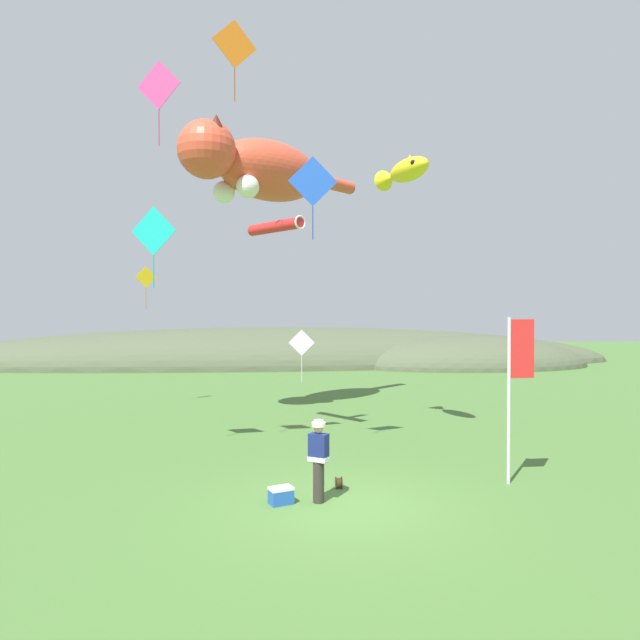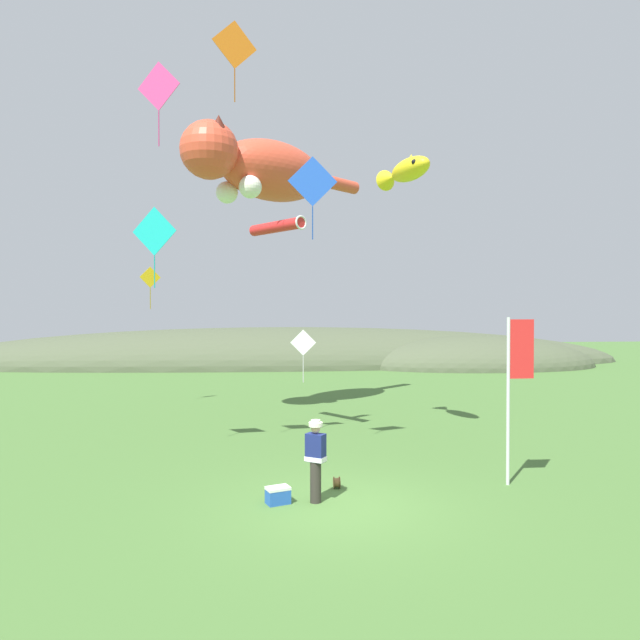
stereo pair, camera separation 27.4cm
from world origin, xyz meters
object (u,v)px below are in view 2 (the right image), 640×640
object	(u,v)px
kite_spool	(337,482)
kite_diamond_teal	(154,232)
picnic_cooler	(278,495)
kite_diamond_orange	(235,45)
kite_diamond_white	(303,343)
kite_diamond_pink	(159,87)
kite_fish_windsock	(405,171)
festival_banner_pole	(515,375)
kite_tube_streamer	(277,227)
festival_attendant	(316,458)
kite_diamond_blue	(313,182)
kite_diamond_gold	(150,278)
kite_giant_cat	(260,169)

from	to	relation	value
kite_spool	kite_diamond_teal	distance (m)	8.42
picnic_cooler	kite_diamond_orange	xyz separation A→B (m)	(-1.07, 3.66, 11.17)
kite_spool	kite_diamond_white	world-z (taller)	kite_diamond_white
kite_diamond_orange	kite_diamond_pink	bearing A→B (deg)	-154.17
picnic_cooler	kite_fish_windsock	world-z (taller)	kite_fish_windsock
kite_diamond_white	festival_banner_pole	bearing A→B (deg)	-52.91
kite_tube_streamer	festival_attendant	bearing A→B (deg)	-83.73
kite_tube_streamer	kite_diamond_white	bearing A→B (deg)	40.76
kite_diamond_blue	kite_diamond_gold	distance (m)	11.34
festival_attendant	kite_diamond_orange	size ratio (longest dim) A/B	0.80
kite_diamond_blue	kite_diamond_orange	bearing A→B (deg)	171.43
kite_diamond_teal	kite_diamond_white	xyz separation A→B (m)	(4.35, 2.67, -3.29)
festival_attendant	kite_diamond_pink	xyz separation A→B (m)	(-3.74, 2.75, 8.84)
kite_diamond_white	kite_diamond_blue	xyz separation A→B (m)	(0.01, -3.50, 4.59)
kite_spool	festival_banner_pole	bearing A→B (deg)	-1.87
kite_spool	kite_diamond_blue	xyz separation A→B (m)	(-0.35, 2.42, 7.48)
kite_tube_streamer	kite_diamond_gold	distance (m)	8.49
kite_tube_streamer	kite_diamond_pink	size ratio (longest dim) A/B	1.03
picnic_cooler	kite_diamond_blue	xyz separation A→B (m)	(1.04, 3.35, 7.43)
picnic_cooler	kite_diamond_gold	distance (m)	14.65
festival_banner_pole	kite_tube_streamer	xyz separation A→B (m)	(-5.47, 5.30, 4.20)
kite_diamond_white	kite_spool	bearing A→B (deg)	-86.53
kite_diamond_blue	kite_diamond_gold	xyz separation A→B (m)	(-6.11, 9.32, -2.10)
picnic_cooler	kite_fish_windsock	xyz separation A→B (m)	(4.17, 5.57, 8.34)
kite_diamond_orange	kite_tube_streamer	bearing A→B (deg)	63.47
kite_fish_windsock	kite_diamond_white	xyz separation A→B (m)	(-3.15, 1.27, -5.49)
kite_diamond_blue	kite_giant_cat	bearing A→B (deg)	101.99
kite_diamond_teal	kite_diamond_white	world-z (taller)	kite_diamond_teal
kite_diamond_pink	kite_diamond_white	distance (m)	8.85
picnic_cooler	kite_diamond_teal	world-z (taller)	kite_diamond_teal
kite_diamond_orange	kite_fish_windsock	bearing A→B (deg)	20.03
kite_diamond_pink	kite_diamond_blue	world-z (taller)	kite_diamond_pink
kite_diamond_gold	kite_diamond_orange	distance (m)	11.45
kite_tube_streamer	kite_diamond_white	world-z (taller)	kite_tube_streamer
picnic_cooler	kite_giant_cat	xyz separation A→B (m)	(-0.41, 10.17, 9.45)
kite_tube_streamer	kite_diamond_blue	distance (m)	2.99
kite_diamond_orange	kite_diamond_teal	bearing A→B (deg)	167.19
festival_attendant	kite_diamond_blue	size ratio (longest dim) A/B	0.79
kite_fish_windsock	picnic_cooler	bearing A→B (deg)	-126.81
festival_attendant	kite_diamond_blue	bearing A→B (deg)	86.11
festival_banner_pole	kite_giant_cat	size ratio (longest dim) A/B	0.54
kite_fish_windsock	kite_diamond_orange	size ratio (longest dim) A/B	1.22
festival_banner_pole	kite_tube_streamer	world-z (taller)	kite_tube_streamer
kite_diamond_white	kite_diamond_blue	bearing A→B (deg)	-89.82
festival_attendant	picnic_cooler	bearing A→B (deg)	-179.68
kite_fish_windsock	kite_diamond_gold	distance (m)	12.03
festival_banner_pole	kite_diamond_white	world-z (taller)	festival_banner_pole
festival_attendant	kite_diamond_gold	distance (m)	14.69
festival_attendant	kite_fish_windsock	size ratio (longest dim) A/B	0.66
festival_attendant	kite_diamond_gold	size ratio (longest dim) A/B	0.99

